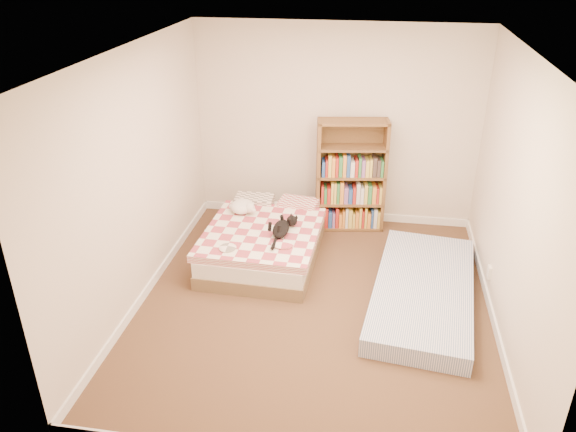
% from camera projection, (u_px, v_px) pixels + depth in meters
% --- Properties ---
extents(room, '(3.51, 4.01, 2.51)m').
position_uv_depth(room, '(317.00, 196.00, 5.19)').
color(room, '#44321D').
rests_on(room, ground).
extents(bed, '(1.30, 1.74, 0.46)m').
position_uv_depth(bed, '(265.00, 240.00, 6.49)').
color(bed, brown).
rests_on(bed, room).
extents(bookshelf, '(0.89, 0.41, 1.41)m').
position_uv_depth(bookshelf, '(350.00, 188.00, 7.02)').
color(bookshelf, brown).
rests_on(bookshelf, room).
extents(floor_mattress, '(1.22, 2.24, 0.19)m').
position_uv_depth(floor_mattress, '(423.00, 291.00, 5.74)').
color(floor_mattress, '#6478A8').
rests_on(floor_mattress, room).
extents(black_cat, '(0.33, 0.67, 0.15)m').
position_uv_depth(black_cat, '(282.00, 227.00, 6.19)').
color(black_cat, black).
rests_on(black_cat, bed).
extents(white_dog, '(0.35, 0.37, 0.15)m').
position_uv_depth(white_dog, '(243.00, 207.00, 6.64)').
color(white_dog, white).
rests_on(white_dog, bed).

